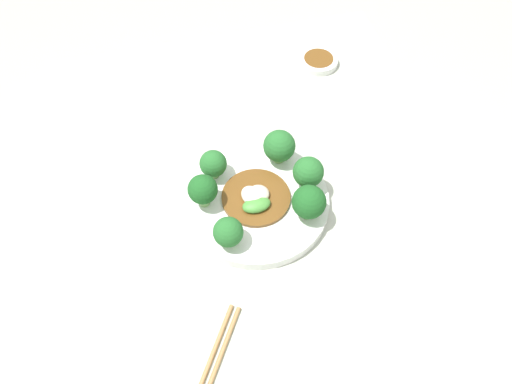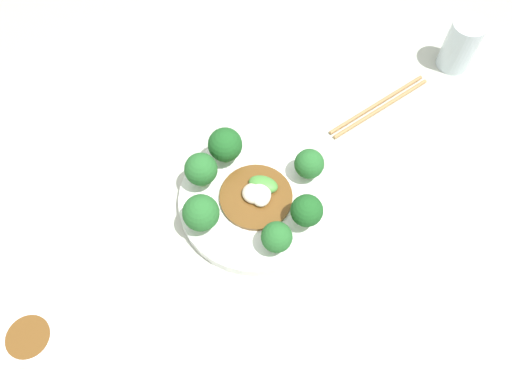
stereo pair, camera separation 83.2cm
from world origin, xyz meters
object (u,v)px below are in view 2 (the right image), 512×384
at_px(broccoli_southeast, 309,164).
at_px(stirfry_center, 258,194).
at_px(broccoli_south, 307,211).
at_px(broccoli_northeast, 225,145).
at_px(broccoli_northwest, 201,213).
at_px(plate, 256,201).
at_px(sauce_dish, 30,338).
at_px(chopsticks, 379,106).
at_px(drinking_glass, 461,45).
at_px(broccoli_north, 201,170).
at_px(broccoli_southwest, 277,237).

relative_size(broccoli_southeast, stirfry_center, 0.49).
bearing_deg(stirfry_center, broccoli_south, -100.94).
height_order(broccoli_northeast, broccoli_southeast, broccoli_northeast).
distance_m(broccoli_southeast, broccoli_south, 0.09).
bearing_deg(broccoli_southeast, broccoli_northwest, 139.07).
distance_m(broccoli_northwest, stirfry_center, 0.10).
xyz_separation_m(plate, sauce_dish, (-0.33, 0.23, -0.00)).
relative_size(chopsticks, sauce_dish, 2.34).
distance_m(drinking_glass, sauce_dish, 0.90).
bearing_deg(stirfry_center, sauce_dish, 145.33).
xyz_separation_m(plate, broccoli_north, (-0.00, 0.09, 0.05)).
distance_m(plate, broccoli_south, 0.10).
relative_size(broccoli_north, broccoli_northeast, 0.99).
bearing_deg(broccoli_southwest, drinking_glass, -20.96).
distance_m(broccoli_south, stirfry_center, 0.09).
relative_size(plate, broccoli_north, 3.78).
xyz_separation_m(broccoli_north, stirfry_center, (0.01, -0.10, -0.03)).
bearing_deg(plate, broccoli_southwest, -138.80).
distance_m(broccoli_north, broccoli_northwest, 0.08).
bearing_deg(chopsticks, broccoli_northwest, 149.34).
relative_size(plate, broccoli_northeast, 3.74).
xyz_separation_m(broccoli_southeast, sauce_dish, (-0.40, 0.29, -0.05)).
distance_m(broccoli_southeast, sauce_dish, 0.50).
height_order(broccoli_northeast, broccoli_south, broccoli_northeast).
bearing_deg(broccoli_northeast, plate, -125.82).
bearing_deg(broccoli_northwest, stirfry_center, -39.45).
xyz_separation_m(stirfry_center, chopsticks, (0.27, -0.14, -0.03)).
relative_size(drinking_glass, chopsticks, 0.51).
relative_size(broccoli_northwest, broccoli_south, 1.01).
bearing_deg(drinking_glass, broccoli_northwest, 148.16).
relative_size(broccoli_southeast, broccoli_southwest, 1.00).
bearing_deg(broccoli_south, broccoli_southwest, 152.19).
bearing_deg(stirfry_center, broccoli_north, 94.33).
bearing_deg(broccoli_south, stirfry_center, 79.06).
bearing_deg(broccoli_north, broccoli_southeast, -64.19).
bearing_deg(stirfry_center, broccoli_northwest, 140.55).
bearing_deg(chopsticks, broccoli_south, 169.24).
distance_m(chopsticks, sauce_dish, 0.71).
relative_size(broccoli_southeast, sauce_dish, 0.68).
relative_size(broccoli_northeast, broccoli_south, 1.02).
xyz_separation_m(plate, broccoli_south, (-0.01, -0.09, 0.05)).
distance_m(plate, stirfry_center, 0.02).
distance_m(broccoli_northeast, broccoli_southwest, 0.18).
height_order(drinking_glass, sauce_dish, drinking_glass).
xyz_separation_m(broccoli_northeast, broccoli_southwest, (-0.12, -0.14, -0.01)).
relative_size(broccoli_southwest, drinking_glass, 0.58).
height_order(broccoli_north, broccoli_southeast, broccoli_north).
height_order(broccoli_northwest, drinking_glass, drinking_glass).
bearing_deg(broccoli_southwest, plate, 41.20).
distance_m(stirfry_center, sauce_dish, 0.40).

